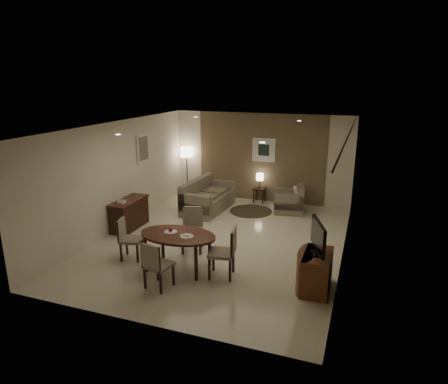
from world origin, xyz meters
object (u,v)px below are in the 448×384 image
at_px(dining_table, 178,251).
at_px(side_table, 259,195).
at_px(chair_left, 131,239).
at_px(chair_far, 192,230).
at_px(armchair, 289,199).
at_px(console_desk, 129,214).
at_px(sofa, 208,195).
at_px(chair_right, 222,252).
at_px(tv_cabinet, 317,272).
at_px(chair_near, 159,264).
at_px(floor_lamp, 187,171).

distance_m(dining_table, side_table, 4.86).
bearing_deg(side_table, chair_left, -107.46).
relative_size(chair_far, armchair, 1.13).
relative_size(console_desk, armchair, 1.41).
xyz_separation_m(dining_table, sofa, (-0.83, 3.61, 0.07)).
xyz_separation_m(console_desk, chair_right, (3.10, -1.61, 0.12)).
height_order(sofa, armchair, sofa).
xyz_separation_m(chair_far, chair_left, (-1.04, -0.80, -0.04)).
bearing_deg(tv_cabinet, dining_table, -177.98).
height_order(chair_near, side_table, chair_near).
bearing_deg(chair_far, chair_right, -59.44).
relative_size(chair_far, chair_right, 0.97).
height_order(console_desk, side_table, console_desk).
bearing_deg(floor_lamp, chair_far, -63.65).
bearing_deg(side_table, chair_near, -93.78).
xyz_separation_m(tv_cabinet, floor_lamp, (-4.78, 4.75, 0.43)).
xyz_separation_m(dining_table, chair_right, (0.93, -0.02, 0.13)).
relative_size(chair_far, sofa, 0.51).
xyz_separation_m(sofa, side_table, (1.20, 1.23, -0.21)).
distance_m(console_desk, chair_right, 3.50).
bearing_deg(armchair, floor_lamp, -110.42).
relative_size(tv_cabinet, chair_near, 0.98).
xyz_separation_m(chair_left, side_table, (1.50, 4.78, -0.21)).
bearing_deg(sofa, side_table, -40.75).
bearing_deg(console_desk, chair_far, -19.38).
bearing_deg(dining_table, tv_cabinet, 2.02).
bearing_deg(chair_far, dining_table, -102.77).
bearing_deg(floor_lamp, tv_cabinet, -44.81).
bearing_deg(side_table, armchair, -29.31).
relative_size(dining_table, chair_right, 1.57).
xyz_separation_m(chair_far, sofa, (-0.74, 2.75, -0.04)).
bearing_deg(armchair, chair_right, -17.21).
xyz_separation_m(armchair, side_table, (-1.03, 0.58, -0.15)).
relative_size(sofa, side_table, 4.12).
distance_m(tv_cabinet, chair_far, 2.92).
relative_size(chair_far, side_table, 2.12).
height_order(console_desk, chair_far, chair_far).
bearing_deg(chair_right, armchair, 163.78).
bearing_deg(sofa, armchair, -70.04).
distance_m(sofa, floor_lamp, 1.78).
bearing_deg(armchair, chair_left, -41.98).
height_order(dining_table, chair_left, chair_left).
distance_m(console_desk, tv_cabinet, 5.11).
bearing_deg(console_desk, armchair, 36.85).
distance_m(dining_table, sofa, 3.71).
bearing_deg(chair_right, chair_left, -102.29).
height_order(armchair, floor_lamp, floor_lamp).
height_order(side_table, floor_lamp, floor_lamp).
relative_size(tv_cabinet, side_table, 1.98).
bearing_deg(side_table, sofa, -134.26).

